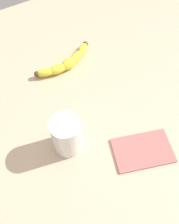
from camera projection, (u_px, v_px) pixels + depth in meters
The scene contains 4 objects.
wooden_tabletop at pixel (105, 101), 73.43cm from camera, with size 120.00×120.00×3.00cm, color #D2AE8F.
banana at pixel (67, 62), 77.91cm from camera, with size 22.52×8.72×3.54cm.
smoothie_glass at pixel (67, 136), 59.00cm from camera, with size 7.59×7.59×11.85cm.
folded_napkin at pixel (143, 150), 62.56cm from camera, with size 15.64×9.89×0.60cm, color #BC6660.
Camera 1 is at (26.46, 33.33, 61.65)cm, focal length 37.40 mm.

